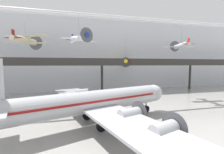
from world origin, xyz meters
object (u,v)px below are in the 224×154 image
(airliner_silver_main, at_px, (91,102))
(suspended_plane_cream_biplane, at_px, (26,40))
(stanchion_barrier, at_px, (173,118))
(suspended_plane_white_twin, at_px, (79,39))
(suspended_plane_yellow_lowwing, at_px, (126,62))
(suspended_plane_silver_racer, at_px, (181,46))

(airliner_silver_main, relative_size, suspended_plane_cream_biplane, 3.20)
(airliner_silver_main, relative_size, stanchion_barrier, 28.96)
(suspended_plane_white_twin, xyz_separation_m, suspended_plane_yellow_lowwing, (14.27, 14.87, -3.98))
(stanchion_barrier, bearing_deg, suspended_plane_silver_racer, 49.16)
(suspended_plane_yellow_lowwing, bearing_deg, suspended_plane_cream_biplane, 122.81)
(suspended_plane_cream_biplane, xyz_separation_m, stanchion_barrier, (24.84, -18.29, -13.48))
(suspended_plane_cream_biplane, bearing_deg, suspended_plane_silver_racer, -78.50)
(suspended_plane_yellow_lowwing, bearing_deg, stanchion_barrier, -162.90)
(airliner_silver_main, xyz_separation_m, suspended_plane_silver_racer, (23.24, 11.74, 9.75))
(airliner_silver_main, bearing_deg, suspended_plane_cream_biplane, 108.31)
(airliner_silver_main, distance_m, suspended_plane_silver_racer, 27.80)
(stanchion_barrier, bearing_deg, airliner_silver_main, 175.27)
(suspended_plane_white_twin, distance_m, suspended_plane_silver_racer, 24.63)
(suspended_plane_yellow_lowwing, xyz_separation_m, suspended_plane_cream_biplane, (-25.69, -6.28, 4.56))
(airliner_silver_main, height_order, suspended_plane_cream_biplane, suspended_plane_cream_biplane)
(suspended_plane_yellow_lowwing, distance_m, suspended_plane_silver_racer, 16.05)
(suspended_plane_yellow_lowwing, bearing_deg, suspended_plane_silver_racer, -120.21)
(suspended_plane_silver_racer, height_order, suspended_plane_cream_biplane, same)
(suspended_plane_silver_racer, bearing_deg, airliner_silver_main, 122.93)
(suspended_plane_yellow_lowwing, xyz_separation_m, stanchion_barrier, (-0.85, -24.57, -8.92))
(suspended_plane_silver_racer, bearing_deg, suspended_plane_yellow_lowwing, 46.83)
(airliner_silver_main, bearing_deg, suspended_plane_yellow_lowwing, 43.14)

